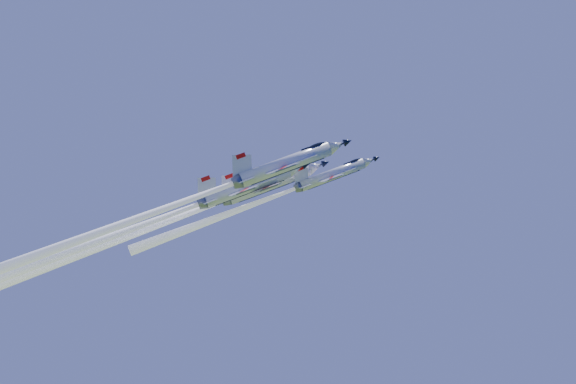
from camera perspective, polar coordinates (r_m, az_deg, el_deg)
The scene contains 4 objects.
jet_lead at distance 97.54m, azimuth -1.93°, elevation -0.66°, with size 23.99×22.23×25.30m.
jet_left at distance 99.00m, azimuth -10.13°, elevation -2.38°, with size 31.80×29.66×35.33m.
jet_right at distance 86.10m, azimuth -14.99°, elevation -2.94°, with size 39.01×37.18×50.52m.
jet_slot at distance 95.21m, azimuth -15.26°, elevation -3.76°, with size 36.26×34.30×44.60m.
Camera 1 is at (46.77, -82.81, 71.17)m, focal length 40.00 mm.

